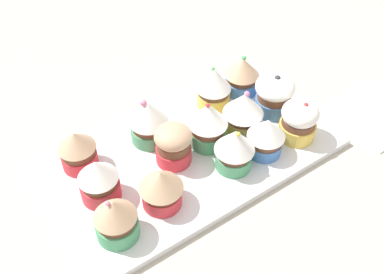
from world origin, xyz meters
TOP-DOWN VIEW (x-y plane):
  - ground_plane at (0.00, 0.00)cm, footprint 180.00×180.00cm
  - baking_tray at (0.00, 0.00)cm, footprint 44.72×25.23cm
  - cupcake_0 at (-16.84, -7.00)cm, footprint 5.81×5.81cm
  - cupcake_1 at (-9.27, -6.00)cm, footprint 6.22×6.22cm
  - cupcake_2 at (3.35, -6.16)cm, footprint 6.09×6.09cm
  - cupcake_3 at (9.13, -6.60)cm, footprint 5.88×5.88cm
  - cupcake_4 at (15.71, -6.88)cm, footprint 5.91×5.91cm
  - cupcake_5 at (-15.76, 0.22)cm, footprint 5.77×5.77cm
  - cupcake_6 at (-3.40, -0.03)cm, footprint 5.70×5.70cm
  - cupcake_7 at (2.99, -0.11)cm, footprint 6.19×6.19cm
  - cupcake_8 at (9.43, -0.66)cm, footprint 6.53×6.53cm
  - cupcake_9 at (16.60, 0.27)cm, footprint 6.61×6.61cm
  - cupcake_10 at (-15.68, 7.13)cm, footprint 5.69×5.69cm
  - cupcake_11 at (-4.03, 5.98)cm, footprint 6.21×6.21cm
  - cupcake_12 at (9.23, 6.92)cm, footprint 5.90×5.90cm
  - cupcake_13 at (15.57, 7.21)cm, footprint 6.02×6.02cm
  - napkin at (31.88, -9.99)cm, footprint 15.20×13.73cm

SIDE VIEW (x-z plane):
  - ground_plane at x=0.00cm, z-range -3.00..0.00cm
  - napkin at x=31.88cm, z-range 0.00..0.60cm
  - baking_tray at x=0.00cm, z-range 0.00..1.20cm
  - cupcake_1 at x=-9.27cm, z-range 1.37..7.82cm
  - cupcake_6 at x=-3.40cm, z-range 1.30..7.98cm
  - cupcake_4 at x=15.71cm, z-range 1.09..8.23cm
  - cupcake_0 at x=-16.84cm, z-range 1.10..8.22cm
  - cupcake_10 at x=-15.68cm, z-range 1.28..8.06cm
  - cupcake_13 at x=15.57cm, z-range 1.13..8.25cm
  - cupcake_3 at x=9.13cm, z-range 1.38..8.14cm
  - cupcake_5 at x=-15.76cm, z-range 1.22..8.51cm
  - cupcake_9 at x=16.60cm, z-range 1.21..8.58cm
  - cupcake_11 at x=-4.03cm, z-range 1.10..9.06cm
  - cupcake_2 at x=3.35cm, z-range 1.29..8.89cm
  - cupcake_12 at x=9.23cm, z-range 1.21..9.02cm
  - cupcake_8 at x=9.43cm, z-range 1.26..9.00cm
  - cupcake_7 at x=2.99cm, z-range 1.27..9.58cm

